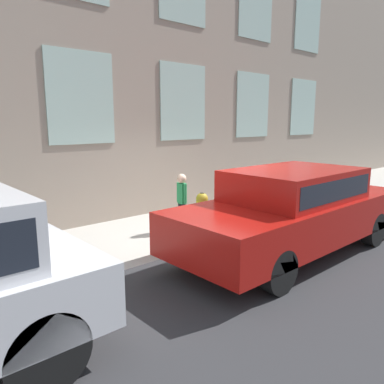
# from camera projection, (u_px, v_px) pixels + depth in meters

# --- Properties ---
(ground_plane) EXTENTS (80.00, 80.00, 0.00)m
(ground_plane) POSITION_uv_depth(u_px,v_px,m) (210.00, 244.00, 7.88)
(ground_plane) COLOR #2D2D30
(sidewalk) EXTENTS (2.59, 60.00, 0.15)m
(sidewalk) POSITION_uv_depth(u_px,v_px,m) (171.00, 228.00, 8.82)
(sidewalk) COLOR #B2ADA3
(sidewalk) RESTS_ON ground_plane
(fire_hydrant) EXTENTS (0.35, 0.46, 0.83)m
(fire_hydrant) POSITION_uv_depth(u_px,v_px,m) (202.00, 210.00, 8.44)
(fire_hydrant) COLOR gold
(fire_hydrant) RESTS_ON sidewalk
(person) EXTENTS (0.31, 0.20, 1.28)m
(person) POSITION_uv_depth(u_px,v_px,m) (182.00, 197.00, 8.25)
(person) COLOR #232328
(person) RESTS_ON sidewalk
(parked_car_red_near) EXTENTS (1.98, 5.36, 1.66)m
(parked_car_red_near) POSITION_uv_depth(u_px,v_px,m) (293.00, 207.00, 7.20)
(parked_car_red_near) COLOR black
(parked_car_red_near) RESTS_ON ground_plane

